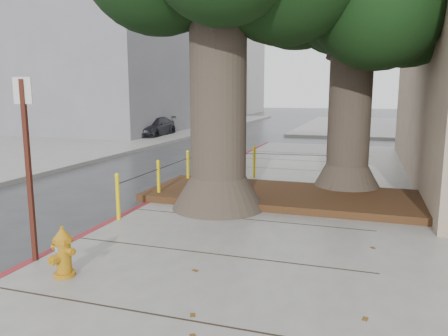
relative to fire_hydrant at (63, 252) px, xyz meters
The scene contains 10 objects.
ground 1.90m from the fire_hydrant, 50.83° to the left, with size 140.00×140.00×0.00m, color #28282B.
sidewalk_far 32.23m from the fire_hydrant, 77.17° to the left, with size 16.00×20.00×0.15m, color slate.
curb_red 4.03m from the fire_hydrant, 102.15° to the left, with size 0.14×26.00×0.16m, color maroon.
planter_bed 5.71m from the fire_hydrant, 68.87° to the left, with size 6.40×2.60×0.16m, color black.
building_far_grey 27.76m from the fire_hydrant, 120.59° to the left, with size 12.00×16.00×12.00m, color slate.
building_far_white 49.55m from the fire_hydrant, 108.85° to the left, with size 12.00×18.00×15.00m, color silver.
bollard_ring 5.80m from the fire_hydrant, 87.14° to the left, with size 3.79×5.39×0.95m.
fire_hydrant is the anchor object (origin of this frame).
signpost 1.47m from the fire_hydrant, 156.42° to the left, with size 0.27×0.08×2.72m.
car_dark 20.38m from the fire_hydrant, 113.74° to the left, with size 1.70×4.17×1.21m, color black.
Camera 1 is at (2.71, -6.15, 2.66)m, focal length 35.00 mm.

